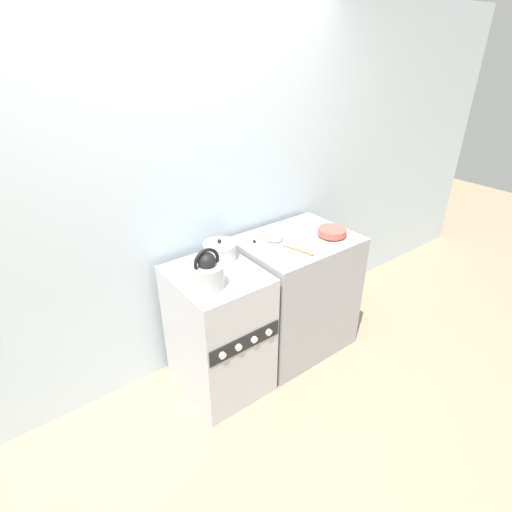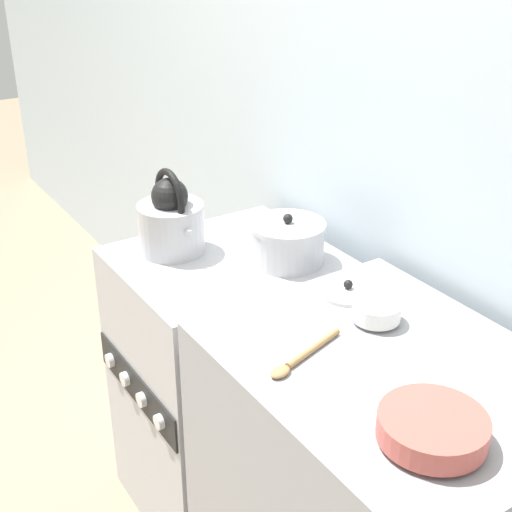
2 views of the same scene
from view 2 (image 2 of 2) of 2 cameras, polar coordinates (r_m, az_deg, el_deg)
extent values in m
cube|color=silver|center=(2.16, 6.63, 10.76)|extent=(7.00, 0.06, 2.50)
cube|color=#B2B2B7|center=(2.31, -2.25, -10.17)|extent=(0.53, 0.61, 0.90)
cube|color=black|center=(2.13, -9.53, -10.36)|extent=(0.51, 0.01, 0.11)
cylinder|color=silver|center=(2.26, -11.60, -8.18)|extent=(0.04, 0.02, 0.04)
cylinder|color=silver|center=(2.18, -10.44, -9.65)|extent=(0.04, 0.02, 0.04)
cylinder|color=silver|center=(2.09, -9.14, -11.28)|extent=(0.04, 0.02, 0.04)
cylinder|color=silver|center=(2.00, -7.74, -13.00)|extent=(0.04, 0.02, 0.04)
cylinder|color=#B2B2B7|center=(2.09, -6.78, 2.24)|extent=(0.19, 0.19, 0.15)
sphere|color=black|center=(2.05, -6.93, 4.78)|extent=(0.11, 0.11, 0.11)
torus|color=black|center=(2.05, -6.92, 4.75)|extent=(0.16, 0.02, 0.16)
cone|color=#B2B2B7|center=(2.00, -5.63, 1.92)|extent=(0.10, 0.04, 0.08)
cylinder|color=silver|center=(2.02, 2.52, 0.93)|extent=(0.21, 0.21, 0.10)
cylinder|color=silver|center=(2.00, 2.55, 2.46)|extent=(0.22, 0.22, 0.01)
sphere|color=black|center=(1.99, 2.57, 3.01)|extent=(0.03, 0.03, 0.03)
cylinder|color=#B75147|center=(1.39, 13.81, -14.09)|extent=(0.09, 0.09, 0.01)
cylinder|color=#B75147|center=(1.37, 13.95, -13.17)|extent=(0.20, 0.20, 0.05)
cylinder|color=white|center=(1.72, 9.55, -5.09)|extent=(0.05, 0.05, 0.01)
cylinder|color=white|center=(1.70, 9.62, -4.36)|extent=(0.11, 0.11, 0.04)
cylinder|color=silver|center=(1.83, 7.35, -2.73)|extent=(0.16, 0.16, 0.01)
sphere|color=black|center=(1.82, 7.38, -2.26)|extent=(0.02, 0.02, 0.02)
cylinder|color=#A37A4C|center=(1.59, 4.62, -7.34)|extent=(0.07, 0.18, 0.02)
ellipsoid|color=#A37A4C|center=(1.51, 1.94, -9.24)|extent=(0.05, 0.06, 0.02)
camera|label=1|loc=(2.86, -57.26, 22.37)|focal=28.00mm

